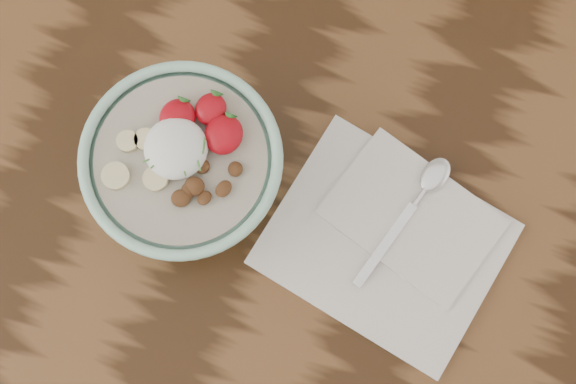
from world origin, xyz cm
name	(u,v)px	position (x,y,z in cm)	size (l,w,h in cm)	color
table	(242,200)	(0.00, 0.00, 65.70)	(160.00, 90.00, 75.00)	black
breakfast_bowl	(186,168)	(-4.61, -1.35, 81.86)	(20.08, 20.08, 13.73)	#9CD3BC
napkin	(391,238)	(17.85, 0.03, 75.62)	(27.20, 23.76, 1.47)	silver
spoon	(423,192)	(19.40, 5.79, 76.84)	(6.58, 16.86, 0.89)	silver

